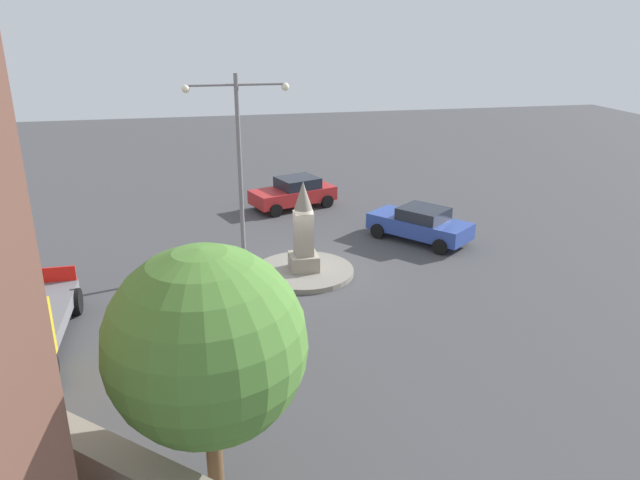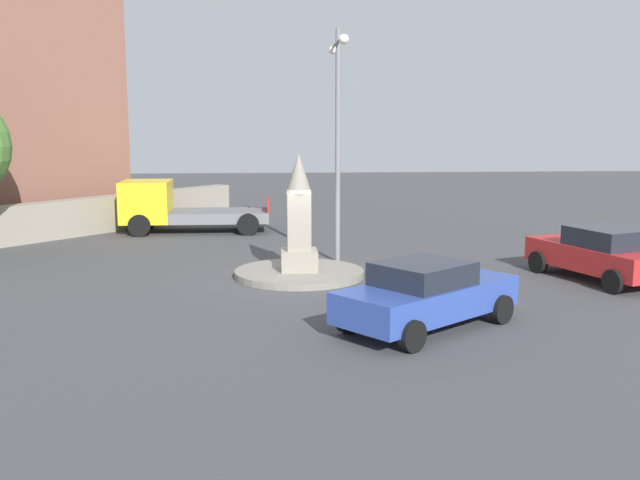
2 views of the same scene
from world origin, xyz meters
The scene contains 8 objects.
ground_plane centered at (0.00, 0.00, 0.00)m, with size 80.00×80.00×0.00m, color #424244.
traffic_island centered at (0.00, 0.00, 0.10)m, with size 3.68×3.68×0.19m, color gray.
monument centered at (0.00, 0.00, 1.66)m, with size 1.02×1.02×3.32m.
streetlamp centered at (2.08, -1.28, 4.38)m, with size 3.70×0.28×7.11m.
car_blue_near_island centered at (-5.44, -2.50, 0.76)m, with size 4.03×4.43×1.47m.
car_red_parked_right centered at (-1.04, -8.34, 0.77)m, with size 4.49×3.11×1.51m.
truck_yellow_far_side centered at (8.69, 4.55, 0.97)m, with size 2.44×5.73×2.03m.
stone_boundary_wall centered at (7.71, 8.46, 0.70)m, with size 16.41×0.70×1.41m, color gray.
Camera 2 is at (-20.73, 0.83, 4.49)m, focal length 41.80 mm.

